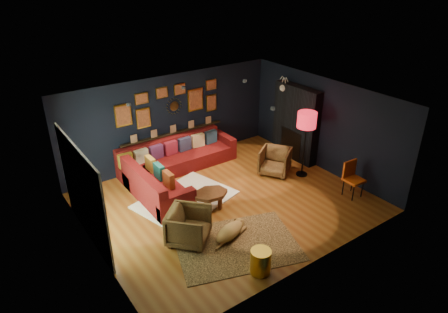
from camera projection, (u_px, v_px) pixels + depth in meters
floor at (227, 202)px, 9.88m from camera, size 6.50×6.50×0.00m
room_walls at (228, 144)px, 9.17m from camera, size 6.50×6.50×6.50m
sectional at (170, 169)px, 10.74m from camera, size 3.41×2.69×0.86m
ledge at (173, 133)px, 11.43m from camera, size 3.20×0.12×0.04m
gallery_wall at (170, 103)px, 11.05m from camera, size 3.15×0.04×1.02m
sunburst_mirror at (174, 106)px, 11.16m from camera, size 0.47×0.16×0.47m
fireplace at (295, 125)px, 11.68m from camera, size 0.31×1.60×2.20m
deer_head at (287, 87)px, 11.60m from camera, size 0.50×0.28×0.45m
sliding_door at (83, 193)px, 8.17m from camera, size 0.06×2.80×2.20m
ceiling_spots at (208, 94)px, 9.32m from camera, size 3.30×2.50×0.06m
shag_rug at (186, 199)px, 9.96m from camera, size 2.65×2.21×0.03m
leopard_rug at (237, 245)px, 8.41m from camera, size 2.94×2.48×0.01m
coffee_table at (211, 195)px, 9.45m from camera, size 0.94×0.75×0.43m
pouf at (159, 182)px, 10.31m from camera, size 0.57×0.57×0.37m
armchair_left at (189, 225)px, 8.34m from camera, size 1.12×1.12×0.84m
armchair_right at (275, 160)px, 11.04m from camera, size 1.04×1.05×0.80m
gold_stool at (261, 261)px, 7.59m from camera, size 0.40×0.40×0.50m
orange_chair at (352, 176)px, 9.96m from camera, size 0.45×0.45×0.92m
floor_lamp at (307, 122)px, 10.43m from camera, size 0.51×0.51×1.84m
dog at (230, 230)px, 8.55m from camera, size 1.28×0.92×0.37m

